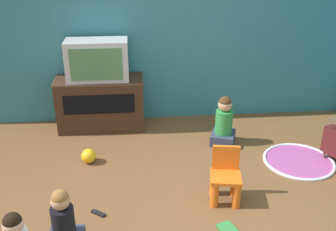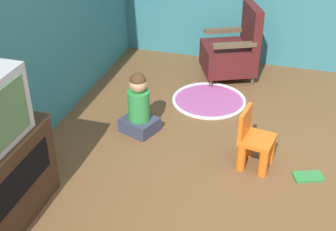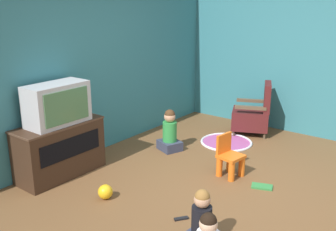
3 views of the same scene
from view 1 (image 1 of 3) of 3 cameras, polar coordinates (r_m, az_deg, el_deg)
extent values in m
plane|color=brown|center=(3.92, 0.97, -13.08)|extent=(30.00, 30.00, 0.00)
cube|color=teal|center=(5.31, -2.53, 14.32)|extent=(5.80, 0.12, 2.89)
cube|color=#382316|center=(5.34, -9.72, 1.75)|extent=(1.13, 0.46, 0.70)
cube|color=#503626|center=(5.22, -9.98, 5.17)|extent=(1.15, 0.47, 0.02)
cube|color=black|center=(5.09, -9.96, 1.59)|extent=(0.90, 0.01, 0.25)
cube|color=#B7B7BC|center=(5.11, -10.22, 7.94)|extent=(0.78, 0.37, 0.52)
cube|color=#47754C|center=(4.93, -10.39, 7.29)|extent=(0.64, 0.02, 0.40)
cylinder|color=brown|center=(5.00, 21.76, -5.29)|extent=(0.04, 0.04, 0.10)
cylinder|color=orange|center=(3.87, 6.76, -11.18)|extent=(0.08, 0.08, 0.29)
cylinder|color=orange|center=(3.89, 9.94, -11.22)|extent=(0.08, 0.08, 0.29)
cylinder|color=orange|center=(4.03, 6.66, -9.54)|extent=(0.08, 0.08, 0.29)
cylinder|color=orange|center=(4.05, 9.70, -9.59)|extent=(0.08, 0.08, 0.29)
cube|color=orange|center=(3.89, 8.38, -8.84)|extent=(0.34, 0.32, 0.04)
cube|color=orange|center=(3.92, 8.40, -6.05)|extent=(0.27, 0.08, 0.26)
cylinder|color=#A54C8C|center=(4.85, 18.44, -6.33)|extent=(0.81, 0.81, 0.01)
torus|color=silver|center=(4.84, 18.45, -6.28)|extent=(0.82, 0.82, 0.04)
cube|color=#33384C|center=(5.02, 7.96, -3.21)|extent=(0.38, 0.40, 0.14)
cylinder|color=#2D8C3F|center=(4.92, 8.11, -0.93)|extent=(0.21, 0.21, 0.30)
sphere|color=tan|center=(4.83, 8.28, 1.56)|extent=(0.17, 0.17, 0.17)
sphere|color=#472D19|center=(4.81, 8.30, 1.89)|extent=(0.16, 0.16, 0.16)
cylinder|color=black|center=(3.45, -14.97, -14.64)|extent=(0.19, 0.19, 0.27)
sphere|color=tan|center=(3.33, -15.37, -11.85)|extent=(0.15, 0.15, 0.15)
sphere|color=olive|center=(3.31, -15.42, -11.47)|extent=(0.14, 0.14, 0.14)
sphere|color=#D8AD8C|center=(3.20, -21.59, -14.49)|extent=(0.15, 0.15, 0.15)
sphere|color=black|center=(3.19, -21.67, -14.11)|extent=(0.14, 0.14, 0.14)
sphere|color=yellow|center=(4.64, -11.44, -5.77)|extent=(0.17, 0.17, 0.17)
cube|color=black|center=(3.88, -10.08, -13.79)|extent=(0.15, 0.12, 0.02)
camera|label=2|loc=(3.91, -49.96, 18.78)|focal=50.00mm
camera|label=3|loc=(3.47, -79.18, 1.82)|focal=42.00mm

